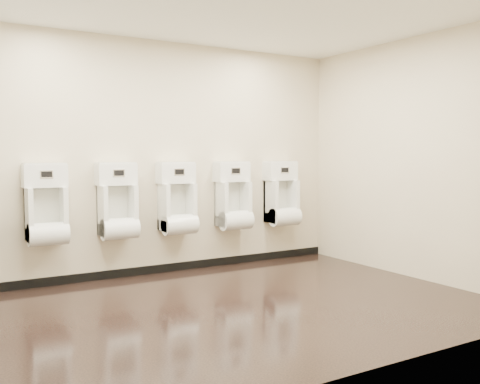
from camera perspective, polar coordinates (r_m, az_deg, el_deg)
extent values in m
cube|color=black|center=(5.14, -1.33, -12.27)|extent=(5.00, 3.50, 0.00)
cube|color=white|center=(5.12, -1.38, 19.41)|extent=(5.00, 3.50, 0.00)
cube|color=beige|center=(6.51, -8.99, 3.60)|extent=(5.00, 0.02, 2.80)
cube|color=beige|center=(3.52, 12.87, 3.25)|extent=(5.00, 0.02, 2.80)
cube|color=beige|center=(6.54, 18.10, 3.45)|extent=(0.02, 3.50, 2.80)
cube|color=black|center=(6.65, -8.82, -8.12)|extent=(5.00, 0.02, 0.10)
cube|color=white|center=(6.04, -19.96, -2.23)|extent=(0.40, 0.29, 0.57)
cube|color=silver|center=(6.13, -20.13, -1.77)|extent=(0.30, 0.01, 0.45)
cylinder|color=white|center=(5.99, -19.77, -4.25)|extent=(0.40, 0.24, 0.24)
cube|color=white|center=(6.05, -20.12, 1.63)|extent=(0.44, 0.21, 0.24)
cube|color=black|center=(5.94, -19.92, 1.79)|extent=(0.11, 0.01, 0.06)
cube|color=silver|center=(5.94, -19.92, 1.79)|extent=(0.13, 0.01, 0.08)
cylinder|color=silver|center=(6.09, -18.01, 1.70)|extent=(0.01, 0.03, 0.03)
cube|color=white|center=(6.23, -12.93, -1.91)|extent=(0.40, 0.29, 0.57)
cube|color=silver|center=(6.32, -13.20, -1.47)|extent=(0.30, 0.01, 0.45)
cylinder|color=white|center=(6.18, -12.68, -3.85)|extent=(0.40, 0.24, 0.24)
cube|color=white|center=(6.24, -13.10, 1.84)|extent=(0.44, 0.21, 0.24)
cube|color=black|center=(6.13, -12.78, 1.99)|extent=(0.11, 0.01, 0.06)
cube|color=silver|center=(6.14, -12.79, 1.99)|extent=(0.13, 0.01, 0.08)
cylinder|color=silver|center=(6.31, -11.13, 1.89)|extent=(0.01, 0.03, 0.03)
cube|color=white|center=(6.50, -6.71, -1.59)|extent=(0.40, 0.29, 0.57)
cube|color=silver|center=(6.58, -7.05, -1.18)|extent=(0.30, 0.01, 0.45)
cylinder|color=white|center=(6.45, -6.41, -3.46)|extent=(0.40, 0.24, 0.24)
cube|color=white|center=(6.50, -6.88, 2.00)|extent=(0.44, 0.21, 0.24)
cube|color=black|center=(6.40, -6.47, 2.15)|extent=(0.11, 0.01, 0.06)
cube|color=silver|center=(6.40, -6.48, 2.15)|extent=(0.13, 0.01, 0.08)
cylinder|color=silver|center=(6.60, -5.07, 2.04)|extent=(0.01, 0.03, 0.03)
cube|color=white|center=(6.85, -0.74, -1.28)|extent=(0.40, 0.29, 0.57)
cube|color=silver|center=(6.93, -1.14, -0.89)|extent=(0.30, 0.01, 0.45)
cylinder|color=white|center=(6.81, -0.41, -3.04)|extent=(0.40, 0.24, 0.24)
cube|color=white|center=(6.86, -0.91, 2.13)|extent=(0.44, 0.21, 0.24)
cube|color=black|center=(6.76, -0.44, 2.27)|extent=(0.11, 0.01, 0.06)
cube|color=silver|center=(6.76, -0.45, 2.27)|extent=(0.13, 0.01, 0.08)
cylinder|color=silver|center=(6.98, 0.72, 2.16)|extent=(0.01, 0.03, 0.03)
cube|color=white|center=(7.26, 4.46, -0.99)|extent=(0.40, 0.29, 0.57)
cube|color=silver|center=(7.34, 4.03, -0.62)|extent=(0.30, 0.01, 0.45)
cylinder|color=white|center=(7.22, 4.81, -2.65)|extent=(0.40, 0.24, 0.24)
cube|color=white|center=(7.27, 4.30, 2.22)|extent=(0.44, 0.21, 0.24)
cube|color=black|center=(7.18, 4.82, 2.36)|extent=(0.11, 0.01, 0.06)
cube|color=silver|center=(7.18, 4.80, 2.36)|extent=(0.13, 0.01, 0.08)
cylinder|color=silver|center=(7.40, 5.75, 2.24)|extent=(0.01, 0.03, 0.03)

